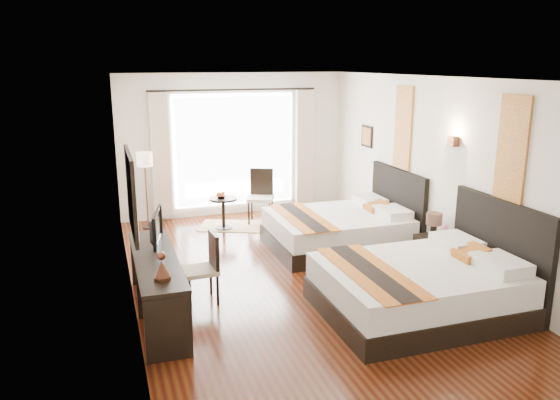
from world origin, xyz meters
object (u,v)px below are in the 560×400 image
object	(u,v)px
table_lamp	(434,221)
floor_lamp	(145,165)
window_chair	(261,206)
bed_near	(424,285)
desk_chair	(202,281)
vase	(444,238)
fruit_bowl	(221,197)
console_desk	(157,287)
side_table	(223,213)
bed_far	(342,228)
nightstand	(435,254)
television	(152,227)

from	to	relation	value
table_lamp	floor_lamp	xyz separation A→B (m)	(-3.81, 3.43, 0.45)
window_chair	bed_near	bearing A→B (deg)	34.19
desk_chair	floor_lamp	distance (m)	3.62
vase	fruit_bowl	size ratio (longest dim) A/B	0.68
console_desk	side_table	xyz separation A→B (m)	(1.53, 3.25, -0.08)
bed_far	console_desk	world-z (taller)	bed_far
side_table	nightstand	bearing A→B (deg)	-50.72
bed_far	table_lamp	bearing A→B (deg)	-57.57
bed_near	television	bearing A→B (deg)	154.83
bed_far	floor_lamp	size ratio (longest dim) A/B	1.57
vase	desk_chair	world-z (taller)	desk_chair
bed_near	nightstand	bearing A→B (deg)	51.01
vase	table_lamp	bearing A→B (deg)	91.96
television	window_chair	world-z (taller)	television
desk_chair	window_chair	size ratio (longest dim) A/B	0.89
bed_far	desk_chair	bearing A→B (deg)	-152.15
bed_near	side_table	bearing A→B (deg)	110.90
window_chair	console_desk	bearing A→B (deg)	-10.13
table_lamp	fruit_bowl	bearing A→B (deg)	130.57
bed_far	side_table	xyz separation A→B (m)	(-1.65, 1.63, -0.03)
television	bed_far	bearing A→B (deg)	-58.64
table_lamp	window_chair	size ratio (longest dim) A/B	0.36
console_desk	side_table	size ratio (longest dim) A/B	3.73
fruit_bowl	table_lamp	bearing A→B (deg)	-49.43
nightstand	console_desk	xyz separation A→B (m)	(-4.02, -0.21, 0.12)
bed_far	vase	distance (m)	1.80
vase	television	bearing A→B (deg)	172.86
vase	bed_far	bearing A→B (deg)	118.42
table_lamp	television	distance (m)	4.02
console_desk	side_table	world-z (taller)	console_desk
bed_near	bed_far	world-z (taller)	bed_near
bed_near	bed_far	size ratio (longest dim) A/B	1.06
floor_lamp	fruit_bowl	xyz separation A→B (m)	(1.28, -0.48, -0.58)
table_lamp	floor_lamp	distance (m)	5.15
nightstand	television	distance (m)	4.08
fruit_bowl	window_chair	world-z (taller)	window_chair
fruit_bowl	window_chair	xyz separation A→B (m)	(0.81, 0.21, -0.30)
window_chair	fruit_bowl	bearing A→B (deg)	-52.12
table_lamp	window_chair	world-z (taller)	window_chair
table_lamp	window_chair	xyz separation A→B (m)	(-1.72, 3.16, -0.44)
bed_near	fruit_bowl	bearing A→B (deg)	111.35
nightstand	television	xyz separation A→B (m)	(-4.00, 0.34, 0.71)
television	nightstand	bearing A→B (deg)	-82.25
fruit_bowl	nightstand	bearing A→B (deg)	-50.29
nightstand	television	size ratio (longest dim) A/B	0.74
bed_far	television	size ratio (longest dim) A/B	3.08
table_lamp	console_desk	size ratio (longest dim) A/B	0.17
television	window_chair	size ratio (longest dim) A/B	0.71
bed_near	table_lamp	size ratio (longest dim) A/B	6.47
vase	side_table	world-z (taller)	vase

